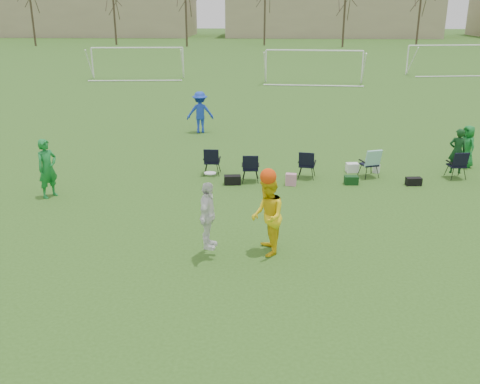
# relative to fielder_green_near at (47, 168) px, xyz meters

# --- Properties ---
(ground) EXTENTS (260.00, 260.00, 0.00)m
(ground) POSITION_rel_fielder_green_near_xyz_m (6.24, -5.66, -0.92)
(ground) COLOR #30551A
(ground) RESTS_ON ground
(fielder_green_near) EXTENTS (0.73, 0.80, 1.84)m
(fielder_green_near) POSITION_rel_fielder_green_near_xyz_m (0.00, 0.00, 0.00)
(fielder_green_near) COLOR #15782F
(fielder_green_near) RESTS_ON ground
(fielder_blue) EXTENTS (1.33, 0.90, 1.91)m
(fielder_blue) POSITION_rel_fielder_green_near_xyz_m (3.63, 9.05, 0.03)
(fielder_blue) COLOR #193ABD
(fielder_blue) RESTS_ON ground
(fielder_green_far) EXTENTS (0.75, 0.89, 1.55)m
(fielder_green_far) POSITION_rel_fielder_green_near_xyz_m (14.04, 3.95, -0.14)
(fielder_green_far) COLOR #136E28
(fielder_green_far) RESTS_ON ground
(center_contest) EXTENTS (2.06, 1.29, 2.14)m
(center_contest) POSITION_rel_fielder_green_near_xyz_m (6.33, -3.78, 0.10)
(center_contest) COLOR white
(center_contest) RESTS_ON ground
(sideline_setup) EXTENTS (9.08, 1.96, 1.72)m
(sideline_setup) POSITION_rel_fielder_green_near_xyz_m (9.26, 2.39, -0.40)
(sideline_setup) COLOR #0F3917
(sideline_setup) RESTS_ON ground
(goal_left) EXTENTS (7.39, 0.76, 2.46)m
(goal_left) POSITION_rel_fielder_green_near_xyz_m (-3.76, 28.34, 1.00)
(goal_left) COLOR white
(goal_left) RESTS_ON ground
(goal_mid) EXTENTS (7.40, 0.63, 2.46)m
(goal_mid) POSITION_rel_fielder_green_near_xyz_m (10.24, 26.34, 1.00)
(goal_mid) COLOR white
(goal_mid) RESTS_ON ground
(goal_right) EXTENTS (7.35, 1.14, 2.46)m
(goal_right) POSITION_rel_fielder_green_near_xyz_m (22.24, 32.34, 1.00)
(goal_right) COLOR white
(goal_right) RESTS_ON ground
(tree_line) EXTENTS (110.28, 3.28, 11.40)m
(tree_line) POSITION_rel_fielder_green_near_xyz_m (6.48, 64.18, 4.17)
(tree_line) COLOR #382B21
(tree_line) RESTS_ON ground
(building_row) EXTENTS (126.00, 16.00, 13.00)m
(building_row) POSITION_rel_fielder_green_near_xyz_m (12.97, 90.34, 5.07)
(building_row) COLOR tan
(building_row) RESTS_ON ground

